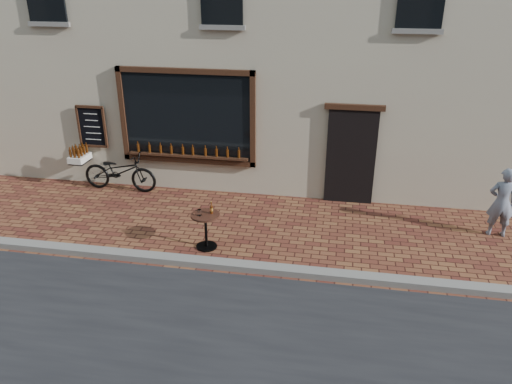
# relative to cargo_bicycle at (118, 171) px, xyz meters

# --- Properties ---
(ground) EXTENTS (90.00, 90.00, 0.00)m
(ground) POSITION_rel_cargo_bicycle_xyz_m (3.62, -3.16, -0.50)
(ground) COLOR #51221A
(ground) RESTS_ON ground
(kerb) EXTENTS (90.00, 0.25, 0.12)m
(kerb) POSITION_rel_cargo_bicycle_xyz_m (3.62, -2.96, -0.44)
(kerb) COLOR slate
(kerb) RESTS_ON ground
(cargo_bicycle) EXTENTS (2.15, 0.70, 1.04)m
(cargo_bicycle) POSITION_rel_cargo_bicycle_xyz_m (0.00, 0.00, 0.00)
(cargo_bicycle) COLOR black
(cargo_bicycle) RESTS_ON ground
(bistro_table) EXTENTS (0.56, 0.56, 0.96)m
(bistro_table) POSITION_rel_cargo_bicycle_xyz_m (2.83, -2.32, 0.02)
(bistro_table) COLOR black
(bistro_table) RESTS_ON ground
(pedestrian) EXTENTS (0.54, 0.36, 1.46)m
(pedestrian) POSITION_rel_cargo_bicycle_xyz_m (8.53, -0.80, 0.23)
(pedestrian) COLOR slate
(pedestrian) RESTS_ON ground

